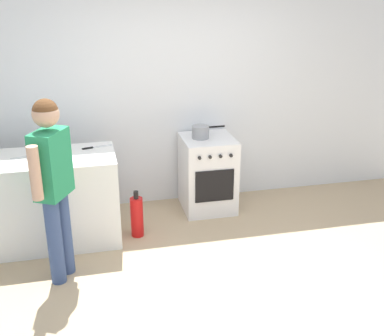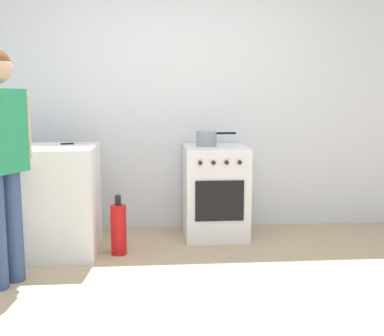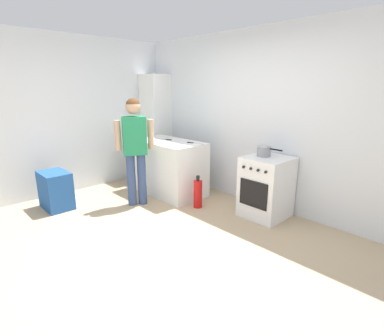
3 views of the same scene
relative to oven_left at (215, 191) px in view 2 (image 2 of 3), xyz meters
The scene contains 8 objects.
ground_plane 1.67m from the oven_left, 102.51° to the right, with size 8.00×8.00×0.00m, color tan.
back_wall 1.01m from the oven_left, 133.25° to the left, with size 6.00×0.10×2.60m, color silver.
counter_unit 1.74m from the oven_left, 167.47° to the right, with size 1.30×0.70×0.90m, color white.
oven_left is the anchor object (origin of this frame).
pot 0.50m from the oven_left, behind, with size 0.37×0.19×0.14m.
knife_chef 1.33m from the oven_left, behind, with size 0.31×0.11×0.01m.
person 2.00m from the oven_left, 146.28° to the right, with size 0.33×0.52×1.62m.
fire_extinguisher 1.01m from the oven_left, 151.22° to the right, with size 0.13×0.13×0.50m.
Camera 2 is at (-0.23, -2.81, 1.31)m, focal length 45.00 mm.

